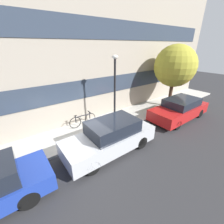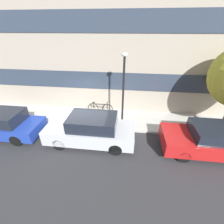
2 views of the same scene
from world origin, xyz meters
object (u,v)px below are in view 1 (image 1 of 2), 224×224
at_px(bicycle, 83,120).
at_px(lamp_post, 115,84).
at_px(parked_car_silver, 111,137).
at_px(street_tree, 175,66).
at_px(parked_car_red, 179,109).

bearing_deg(bicycle, lamp_post, -34.89).
relative_size(bicycle, lamp_post, 0.41).
xyz_separation_m(parked_car_silver, street_tree, (6.96, 1.58, 2.44)).
bearing_deg(street_tree, parked_car_silver, -167.18).
bearing_deg(lamp_post, street_tree, -0.08).
distance_m(parked_car_red, lamp_post, 4.95).
xyz_separation_m(parked_car_red, bicycle, (-5.76, 2.72, -0.16)).
bearing_deg(parked_car_silver, parked_car_red, -180.00).
bearing_deg(parked_car_silver, lamp_post, -132.54).
bearing_deg(bicycle, street_tree, -7.18).
bearing_deg(street_tree, lamp_post, 179.92).
xyz_separation_m(parked_car_silver, bicycle, (-0.05, 2.72, -0.23)).
xyz_separation_m(street_tree, lamp_post, (-5.50, 0.01, -0.54)).
relative_size(parked_car_silver, bicycle, 2.60).
bearing_deg(bicycle, parked_car_silver, -86.94).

